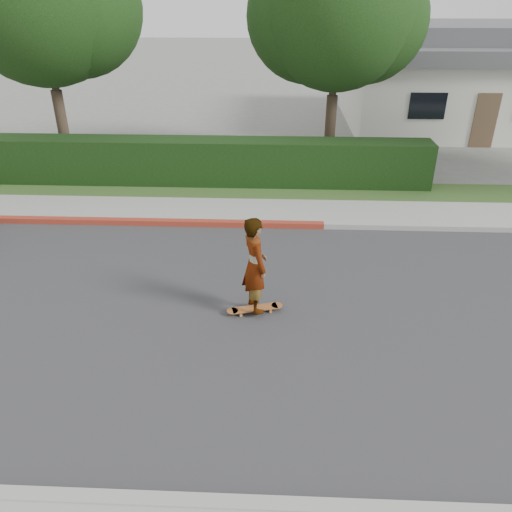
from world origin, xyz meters
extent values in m
plane|color=slate|center=(0.00, 0.00, 0.00)|extent=(120.00, 120.00, 0.00)
cube|color=#2D2D30|center=(0.00, 0.00, 0.01)|extent=(60.00, 8.00, 0.01)
cube|color=#9E9E99|center=(0.00, -4.10, 0.07)|extent=(60.00, 0.20, 0.15)
cube|color=#9E9E99|center=(0.00, 4.10, 0.07)|extent=(60.00, 0.20, 0.15)
cube|color=maroon|center=(-5.00, 4.10, 0.08)|extent=(12.00, 0.21, 0.15)
cube|color=gray|center=(0.00, 5.00, 0.06)|extent=(60.00, 1.60, 0.12)
cube|color=#2D4C1E|center=(0.00, 6.60, 0.05)|extent=(60.00, 1.60, 0.10)
cube|color=black|center=(-3.00, 7.20, 0.75)|extent=(15.00, 1.00, 1.50)
cylinder|color=#33261C|center=(-7.50, 8.50, 1.35)|extent=(0.36, 0.36, 2.70)
cylinder|color=#33261C|center=(-7.50, 8.50, 3.38)|extent=(0.24, 0.24, 2.25)
sphere|color=black|center=(-8.30, 8.90, 5.20)|extent=(4.42, 4.42, 4.42)
sphere|color=black|center=(-6.60, 8.80, 5.10)|extent=(4.16, 4.16, 4.16)
cylinder|color=#33261C|center=(1.50, 9.00, 1.26)|extent=(0.36, 0.36, 2.52)
cylinder|color=#33261C|center=(1.50, 9.00, 3.15)|extent=(0.24, 0.24, 2.10)
sphere|color=black|center=(1.50, 9.00, 5.04)|extent=(4.80, 4.80, 4.80)
sphere|color=black|center=(0.70, 9.40, 4.84)|extent=(4.08, 4.08, 4.08)
sphere|color=black|center=(2.40, 9.30, 4.74)|extent=(3.84, 3.84, 3.84)
cube|color=beige|center=(8.00, 16.00, 1.50)|extent=(10.00, 8.00, 3.00)
cube|color=#4C4C51|center=(8.00, 16.00, 3.30)|extent=(10.60, 8.60, 0.60)
cube|color=#4C4C51|center=(8.00, 16.00, 3.90)|extent=(8.40, 6.40, 0.80)
cube|color=black|center=(5.50, 11.98, 1.60)|extent=(1.40, 0.06, 1.00)
cube|color=brown|center=(7.80, 11.98, 1.05)|extent=(0.90, 0.06, 2.10)
cylinder|color=#B17230|center=(-0.92, -0.05, 0.04)|extent=(0.07, 0.05, 0.06)
cylinder|color=#B17230|center=(-0.96, 0.11, 0.04)|extent=(0.07, 0.05, 0.06)
cylinder|color=#B17230|center=(-0.34, 0.10, 0.04)|extent=(0.07, 0.05, 0.06)
cylinder|color=#B17230|center=(-0.39, 0.27, 0.04)|extent=(0.07, 0.05, 0.06)
cube|color=silver|center=(-0.94, 0.03, 0.08)|extent=(0.09, 0.19, 0.02)
cube|color=silver|center=(-0.36, 0.19, 0.08)|extent=(0.09, 0.19, 0.02)
cube|color=brown|center=(-0.65, 0.11, 0.10)|extent=(0.92, 0.44, 0.02)
cylinder|color=brown|center=(-1.08, -0.01, 0.10)|extent=(0.27, 0.27, 0.02)
cylinder|color=brown|center=(-0.22, 0.22, 0.10)|extent=(0.27, 0.27, 0.02)
imported|color=white|center=(-0.65, 0.11, 1.08)|extent=(0.70, 0.83, 1.93)
camera|label=1|loc=(-0.28, -8.00, 5.66)|focal=35.00mm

